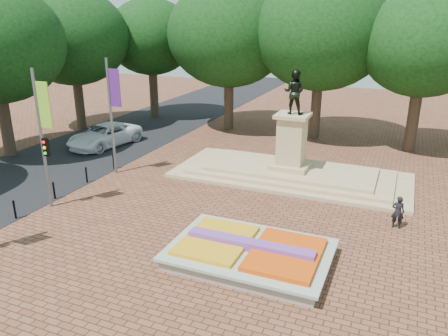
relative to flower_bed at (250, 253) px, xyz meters
name	(u,v)px	position (x,y,z in m)	size (l,w,h in m)	color
ground	(244,234)	(-1.03, 2.00, -0.38)	(90.00, 90.00, 0.00)	brown
asphalt_street	(62,161)	(-16.03, 7.00, -0.37)	(9.00, 90.00, 0.02)	black
flower_bed	(250,253)	(0.00, 0.00, 0.00)	(6.30, 4.30, 0.91)	gray
monument	(290,163)	(-1.03, 10.00, 0.50)	(14.00, 6.00, 6.40)	tan
tree_row_back	(360,53)	(1.31, 20.00, 6.29)	(44.80, 8.80, 10.43)	#3C2D20
banner_poles	(38,135)	(-11.10, 0.69, 3.50)	(0.88, 11.17, 7.00)	slate
bollard_row	(35,199)	(-11.73, 0.50, 0.15)	(0.12, 13.12, 0.98)	black
van	(105,135)	(-15.51, 11.06, 0.44)	(2.72, 5.89, 1.64)	white
pedestrian	(398,212)	(5.23, 5.41, 0.41)	(0.57, 0.37, 1.57)	black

